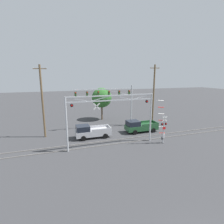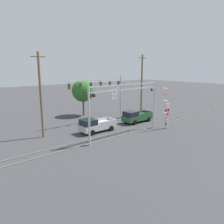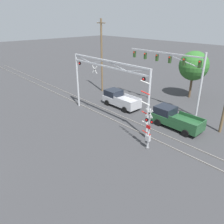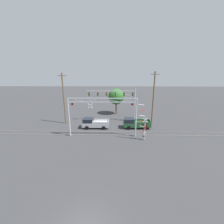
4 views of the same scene
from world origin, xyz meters
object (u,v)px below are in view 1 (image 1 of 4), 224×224
Objects in this scene: crossing_gantry at (112,111)px; utility_pole_right at (154,95)px; traffic_signal_span at (115,97)px; pickup_truck_following at (140,126)px; background_tree_beyond_span at (102,98)px; utility_pole_left at (42,101)px; crossing_signal_mast at (163,129)px; pickup_truck_lead at (91,131)px.

utility_pole_right is at bearing 32.93° from crossing_gantry.
pickup_truck_following is (2.79, -4.13, -4.36)m from traffic_signal_span.
traffic_signal_span reaches higher than pickup_truck_following.
pickup_truck_following is at bearing 33.16° from crossing_gantry.
pickup_truck_following is at bearing -69.19° from background_tree_beyond_span.
utility_pole_right is (18.54, 0.10, 0.15)m from utility_pole_left.
crossing_gantry is at bearing -99.98° from background_tree_beyond_span.
crossing_gantry is 1.92× the size of crossing_signal_mast.
crossing_signal_mast reaches higher than pickup_truck_following.
background_tree_beyond_span is (10.95, 7.47, -0.88)m from utility_pole_left.
background_tree_beyond_span reaches higher than crossing_signal_mast.
background_tree_beyond_span reaches higher than pickup_truck_following.
background_tree_beyond_span is (-4.45, 15.24, 2.57)m from crossing_signal_mast.
utility_pole_right is (3.14, 7.87, 3.60)m from crossing_signal_mast.
utility_pole_right is at bearing 68.23° from crossing_signal_mast.
pickup_truck_lead is 13.16m from utility_pole_right.
pickup_truck_following is at bearing -9.15° from utility_pole_left.
crossing_gantry is 11.99m from utility_pole_right.
crossing_gantry is 5.80m from pickup_truck_lead.
pickup_truck_following is (8.16, 0.13, 0.00)m from pickup_truck_lead.
utility_pole_right reaches higher than crossing_signal_mast.
crossing_gantry is 1.09× the size of utility_pole_left.
background_tree_beyond_span is at bearing 106.29° from crossing_signal_mast.
crossing_signal_mast is at bearing -26.78° from utility_pole_left.
crossing_gantry is 2.19× the size of pickup_truck_following.
background_tree_beyond_span is (-7.60, 7.37, -1.03)m from utility_pole_right.
traffic_signal_span is at bearing 38.43° from pickup_truck_lead.
traffic_signal_span is 6.62m from pickup_truck_following.
background_tree_beyond_span is (4.43, 9.96, 3.65)m from pickup_truck_lead.
utility_pole_left is (-11.89, -1.77, 0.17)m from traffic_signal_span.
pickup_truck_following is (6.18, 4.04, -3.80)m from crossing_gantry.
traffic_signal_span is at bearing 67.48° from crossing_gantry.
crossing_gantry is at bearing -147.07° from utility_pole_right.
crossing_signal_mast is 9.21m from utility_pole_right.
crossing_signal_mast reaches higher than pickup_truck_lead.
pickup_truck_lead is 0.99× the size of pickup_truck_following.
traffic_signal_span is 5.82m from background_tree_beyond_span.
crossing_signal_mast is at bearing -111.77° from utility_pole_right.
pickup_truck_lead is at bearing -179.07° from pickup_truck_following.
crossing_signal_mast is at bearing -30.70° from pickup_truck_lead.
crossing_signal_mast is 0.57× the size of utility_pole_left.
crossing_gantry is at bearing 168.76° from crossing_signal_mast.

